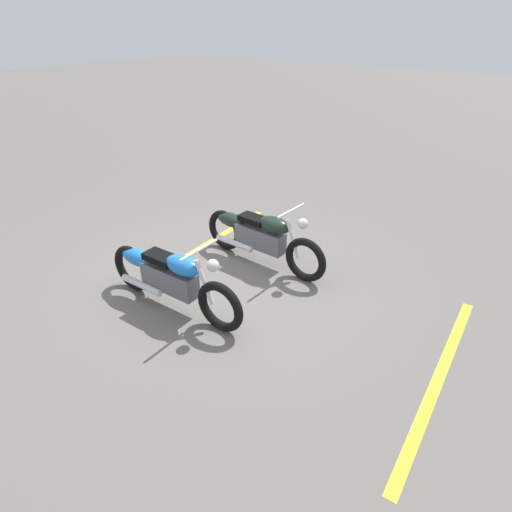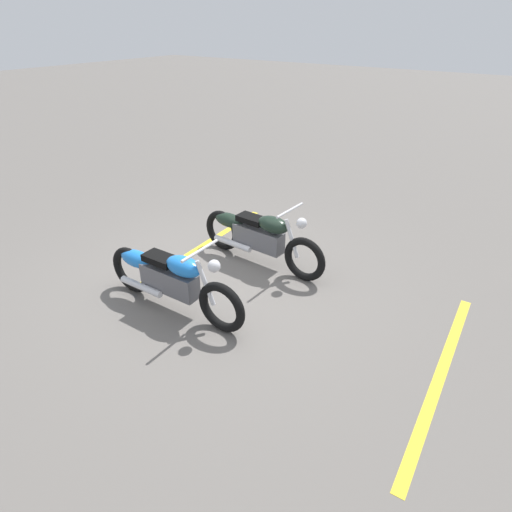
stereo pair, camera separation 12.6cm
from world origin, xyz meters
The scene contains 5 objects.
ground_plane centered at (0.00, 0.00, 0.00)m, with size 60.00×60.00×0.00m, color #66605B.
motorcycle_bright_foreground centered at (0.00, -0.82, 0.46)m, with size 2.23×0.62×1.04m.
motorcycle_dark_foreground centered at (0.24, 0.82, 0.46)m, with size 2.23×0.62×1.04m.
parking_stripe_near centered at (-0.83, 0.80, 0.00)m, with size 3.20×0.12×0.01m, color yellow.
parking_stripe_mid centered at (3.24, -0.07, 0.00)m, with size 3.20×0.12×0.01m, color yellow.
Camera 1 is at (3.68, -3.96, 3.38)m, focal length 30.38 mm.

